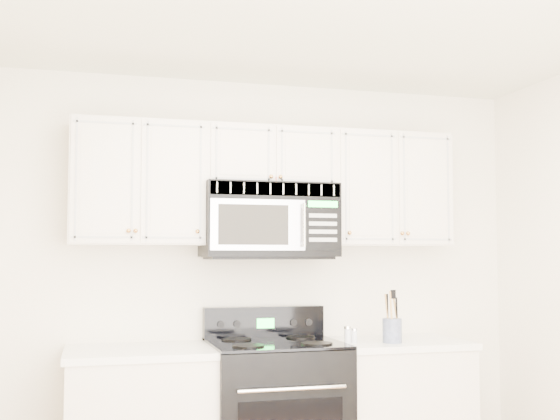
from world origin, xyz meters
name	(u,v)px	position (x,y,z in m)	size (l,w,h in m)	color
room	(362,293)	(0.00, 0.00, 1.30)	(3.51, 3.51, 2.61)	#8F5B3E
base_cabinet_right	(396,418)	(0.80, 1.44, 0.43)	(0.86, 0.65, 0.92)	silver
range	(275,417)	(0.00, 1.42, 0.48)	(0.79, 0.72, 1.13)	black
upper_cabinets	(268,181)	(0.00, 1.58, 1.93)	(2.44, 0.37, 0.75)	silver
microwave	(268,220)	(-0.01, 1.54, 1.68)	(0.83, 0.46, 0.46)	black
utensil_crock	(392,329)	(0.72, 1.30, 1.00)	(0.12, 0.12, 0.32)	slate
shaker_salt	(348,334)	(0.45, 1.37, 0.97)	(0.04, 0.04, 0.10)	#B4B5C2
shaker_pepper	(354,336)	(0.49, 1.35, 0.96)	(0.04, 0.04, 0.09)	#B4B5C2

